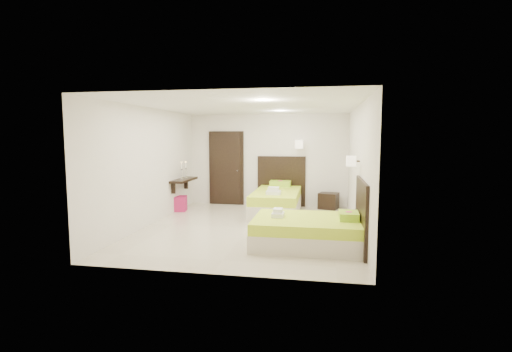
% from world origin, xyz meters
% --- Properties ---
extents(floor, '(5.50, 5.50, 0.00)m').
position_xyz_m(floor, '(0.00, 0.00, 0.00)').
color(floor, beige).
rests_on(floor, ground).
extents(bed_single, '(1.36, 2.27, 1.87)m').
position_xyz_m(bed_single, '(0.41, 1.70, 0.34)').
color(bed_single, beige).
rests_on(bed_single, ground).
extents(bed_double, '(1.94, 1.64, 1.60)m').
position_xyz_m(bed_double, '(1.35, -1.07, 0.28)').
color(bed_double, beige).
rests_on(bed_double, ground).
extents(nightstand, '(0.59, 0.56, 0.44)m').
position_xyz_m(nightstand, '(1.73, 2.52, 0.22)').
color(nightstand, black).
rests_on(nightstand, ground).
extents(ottoman, '(0.46, 0.46, 0.39)m').
position_xyz_m(ottoman, '(-2.20, 1.51, 0.20)').
color(ottoman, '#9C144A').
rests_on(ottoman, ground).
extents(door, '(1.02, 0.15, 2.14)m').
position_xyz_m(door, '(-1.20, 2.70, 1.05)').
color(door, black).
rests_on(door, ground).
extents(console_shelf, '(0.35, 1.20, 0.78)m').
position_xyz_m(console_shelf, '(-2.08, 1.60, 0.82)').
color(console_shelf, black).
rests_on(console_shelf, ground).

